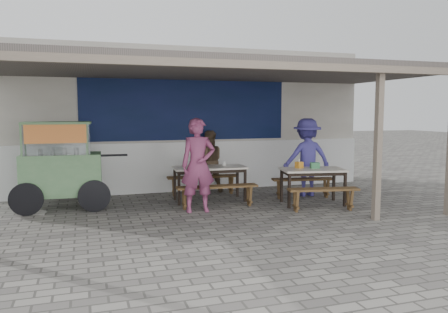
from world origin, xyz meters
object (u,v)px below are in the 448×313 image
bench_right_street (323,194)px  bench_left_street (217,191)px  patron_street_side (198,165)px  table_left (210,170)px  patron_right_table (307,157)px  condiment_jar (224,164)px  donation_box (315,165)px  bench_right_wall (303,183)px  bench_left_wall (203,180)px  patron_wall_side (209,161)px  tissue_box (299,165)px  vendor_cart (61,162)px  table_right (313,173)px  condiment_bowl (197,166)px

bench_right_street → bench_left_street: bearing=164.1°
patron_street_side → table_left: bearing=66.8°
patron_right_table → condiment_jar: (-1.94, 0.19, -0.10)m
bench_right_street → donation_box: donation_box is taller
patron_right_table → bench_right_wall: bearing=54.9°
bench_left_wall → patron_street_side: patron_street_side is taller
patron_wall_side → tissue_box: (1.46, -1.83, 0.07)m
patron_street_side → tissue_box: (2.23, 0.12, -0.09)m
vendor_cart → tissue_box: (4.76, -0.90, -0.13)m
table_right → condiment_bowl: size_ratio=7.20×
patron_street_side → bench_right_street: bearing=-12.0°
bench_left_street → vendor_cart: (-2.99, 0.80, 0.60)m
condiment_jar → condiment_bowl: condiment_jar is taller
table_left → patron_right_table: (2.30, -0.10, 0.22)m
table_right → patron_right_table: 0.98m
bench_right_wall → donation_box: bearing=-83.6°
vendor_cart → condiment_jar: 3.38m
table_left → condiment_bowl: condiment_bowl is taller
table_right → donation_box: 0.17m
bench_right_wall → patron_wall_side: bearing=152.9°
patron_street_side → donation_box: bearing=4.5°
table_left → patron_right_table: 2.31m
bench_right_wall → vendor_cart: 5.15m
bench_left_wall → tissue_box: bearing=-38.2°
bench_right_street → bench_right_wall: same height
bench_left_street → donation_box: (2.07, -0.25, 0.47)m
bench_left_street → condiment_jar: condiment_jar is taller
donation_box → patron_wall_side: bearing=131.6°
bench_right_street → donation_box: 0.86m
patron_wall_side → bench_right_wall: bearing=150.3°
tissue_box → condiment_jar: tissue_box is taller
patron_wall_side → condiment_jar: size_ratio=16.89×
table_right → bench_left_street: bearing=-177.9°
bench_left_street → patron_wall_side: bearing=82.7°
table_left → table_right: same height
bench_right_wall → condiment_jar: condiment_jar is taller
tissue_box → bench_left_street: bearing=176.7°
table_left → tissue_box: 1.92m
bench_left_wall → condiment_jar: condiment_jar is taller
table_left → condiment_jar: condiment_jar is taller
table_left → bench_right_wall: table_left is taller
bench_right_wall → condiment_jar: size_ratio=16.10×
bench_right_wall → donation_box: donation_box is taller
bench_left_street → bench_left_wall: bearing=90.0°
table_right → donation_box: bearing=45.0°
bench_left_wall → donation_box: bearing=-36.3°
bench_left_wall → table_right: size_ratio=1.19×
condiment_jar → bench_left_wall: bearing=118.3°
table_left → bench_right_street: size_ratio=1.12×
tissue_box → patron_street_side: bearing=-176.8°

